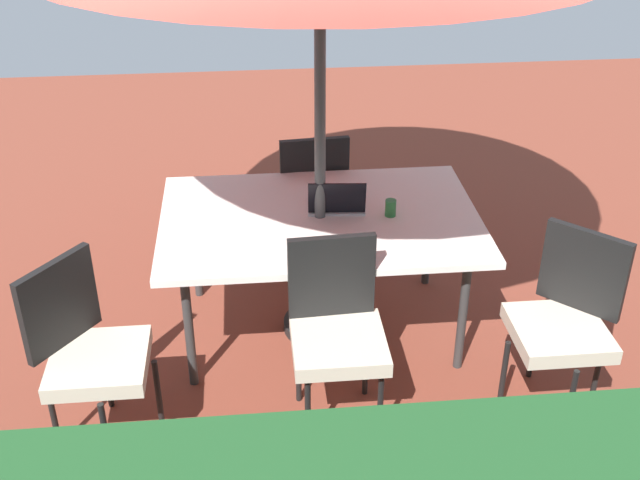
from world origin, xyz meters
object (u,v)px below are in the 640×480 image
cup (391,208)px  dining_table (320,224)px  chair_northwest (565,317)px  chair_northeast (88,348)px  chair_south (311,191)px  laptop (336,203)px  chair_north (337,326)px

cup → dining_table: bearing=-4.5°
chair_northwest → chair_northeast: 2.36m
dining_table → chair_northwest: size_ratio=1.82×
chair_northwest → chair_south: 1.92m
dining_table → chair_south: bearing=-91.0°
dining_table → laptop: 0.15m
chair_south → chair_northwest: bearing=122.1°
chair_northwest → cup: (0.78, -0.74, 0.27)m
chair_north → laptop: (-0.09, -0.80, 0.27)m
dining_table → chair_northwest: bearing=146.6°
chair_northeast → laptop: size_ratio=2.88×
chair_northwest → chair_south: (1.15, -1.54, 0.00)m
cup → laptop: bearing=-16.7°
chair_north → chair_northeast: bearing=179.6°
chair_northeast → laptop: (-1.29, -0.86, 0.27)m
dining_table → laptop: laptop is taller
chair_northwest → chair_northeast: same height
chair_south → chair_northeast: (1.20, 1.56, 0.00)m
chair_northwest → chair_north: bearing=-137.5°
chair_south → cup: chair_south is taller
chair_northeast → chair_northwest: bearing=-52.3°
chair_north → cup: bearing=58.7°
dining_table → chair_south: 0.78m
dining_table → laptop: size_ratio=5.26×
chair_south → chair_north: bearing=85.0°
cup → chair_northwest: bearing=136.3°
chair_northeast → dining_table: bearing=-19.1°
chair_northwest → chair_northeast: size_ratio=1.00×
chair_northwest → chair_north: (1.16, -0.03, 0.00)m
chair_south → laptop: bearing=92.0°
chair_north → cup: 0.85m
chair_northwest → chair_south: bearing=170.9°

